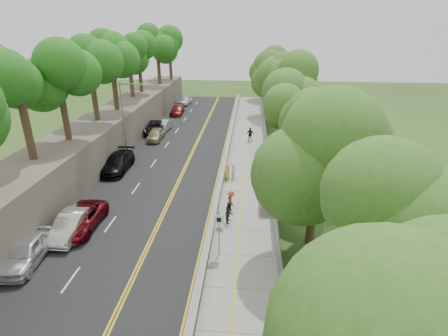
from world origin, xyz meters
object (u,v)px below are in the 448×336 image
Objects in this scene: car_2 at (81,219)px; person_far at (250,135)px; car_1 at (71,224)px; concrete_block at (268,208)px; painter_0 at (227,172)px; car_0 at (26,251)px; signpost at (219,229)px; construction_barrel at (263,149)px; streetlight at (125,115)px.

person_far reaches higher than car_2.
concrete_block is at bearing 15.83° from car_1.
car_2 reaches higher than concrete_block.
concrete_block is 7.03m from painter_0.
car_0 is at bearing -111.29° from car_1.
car_0 reaches higher than car_2.
concrete_block is at bearing 96.28° from person_far.
signpost is at bearing -13.57° from car_2.
painter_0 is 0.85× the size of person_far.
car_2 is at bearing -128.53° from construction_barrel.
car_0 is 3.42m from car_1.
streetlight is at bearing 142.00° from concrete_block.
construction_barrel is 0.18× the size of car_2.
streetlight is 15.02m from person_far.
streetlight is at bearing 124.08° from signpost.
signpost is at bearing -120.65° from concrete_block.
car_1 is 2.59× the size of person_far.
car_1 is 0.82m from car_2.
car_1 is at bearing 123.88° from painter_0.
signpost is 6.54m from concrete_block.
construction_barrel is at bearing 111.94° from person_far.
car_1 reaches higher than construction_barrel.
signpost is 2.34× the size of concrete_block.
concrete_block is (14.76, -11.53, -4.15)m from streetlight.
streetlight is 15.46m from construction_barrel.
signpost reaches higher than car_2.
person_far reaches higher than construction_barrel.
concrete_block is at bearing -160.61° from painter_0.
car_1 is at bearing 62.00° from person_far.
streetlight reaches higher than car_2.
car_0 is 2.61× the size of person_far.
signpost is at bearing 3.65° from car_0.
streetlight is at bearing 85.40° from car_0.
car_1 is (1.22, 3.19, -0.03)m from car_0.
person_far is (12.09, 21.47, 0.14)m from car_1.
person_far is (11.80, 20.70, 0.19)m from car_2.
car_1 is at bearing -127.89° from construction_barrel.
construction_barrel is 21.35m from car_2.
concrete_block is 0.26× the size of car_2.
construction_barrel is 0.20× the size of car_1.
person_far is at bearing 24.35° from streetlight.
construction_barrel is 0.19× the size of car_0.
car_2 reaches higher than construction_barrel.
signpost is 10.38m from car_2.
car_2 is 3.36× the size of painter_0.
painter_0 is at bearing 81.27° from person_far.
signpost is at bearing 87.05° from person_far.
concrete_block is at bearing 21.25° from car_0.
concrete_block is 16.45m from car_0.
car_0 is at bearing -154.31° from concrete_block.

